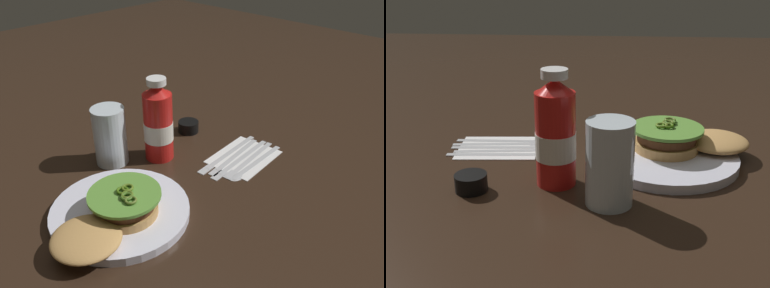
% 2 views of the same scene
% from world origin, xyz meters
% --- Properties ---
extents(ground_plane, '(3.00, 3.00, 0.00)m').
position_xyz_m(ground_plane, '(0.00, 0.00, 0.00)').
color(ground_plane, '#2F1F15').
extents(dinner_plate, '(0.27, 0.27, 0.02)m').
position_xyz_m(dinner_plate, '(0.08, 0.00, 0.01)').
color(dinner_plate, white).
rests_on(dinner_plate, ground_plane).
extents(burger_sandwich, '(0.23, 0.15, 0.05)m').
position_xyz_m(burger_sandwich, '(0.12, 0.03, 0.04)').
color(burger_sandwich, tan).
rests_on(burger_sandwich, dinner_plate).
extents(ketchup_bottle, '(0.07, 0.07, 0.20)m').
position_xyz_m(ketchup_bottle, '(-0.11, -0.10, 0.09)').
color(ketchup_bottle, red).
rests_on(ketchup_bottle, ground_plane).
extents(water_glass, '(0.07, 0.07, 0.14)m').
position_xyz_m(water_glass, '(-0.02, -0.17, 0.07)').
color(water_glass, silver).
rests_on(water_glass, ground_plane).
extents(condiment_cup, '(0.05, 0.05, 0.03)m').
position_xyz_m(condiment_cup, '(-0.25, -0.14, 0.01)').
color(condiment_cup, black).
rests_on(condiment_cup, ground_plane).
extents(napkin, '(0.17, 0.13, 0.00)m').
position_xyz_m(napkin, '(-0.25, 0.04, 0.00)').
color(napkin, white).
rests_on(napkin, ground_plane).
extents(table_knife, '(0.22, 0.03, 0.00)m').
position_xyz_m(table_knife, '(-0.22, 0.01, 0.00)').
color(table_knife, silver).
rests_on(table_knife, napkin).
extents(butter_knife, '(0.20, 0.04, 0.00)m').
position_xyz_m(butter_knife, '(-0.22, 0.03, 0.00)').
color(butter_knife, silver).
rests_on(butter_knife, napkin).
extents(steak_knife, '(0.21, 0.03, 0.00)m').
position_xyz_m(steak_knife, '(-0.22, 0.05, 0.00)').
color(steak_knife, silver).
rests_on(steak_knife, napkin).
extents(fork_utensil, '(0.20, 0.04, 0.00)m').
position_xyz_m(fork_utensil, '(-0.23, 0.06, 0.00)').
color(fork_utensil, silver).
rests_on(fork_utensil, napkin).
extents(spoon_utensil, '(0.19, 0.03, 0.00)m').
position_xyz_m(spoon_utensil, '(-0.22, 0.08, 0.00)').
color(spoon_utensil, silver).
rests_on(spoon_utensil, napkin).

